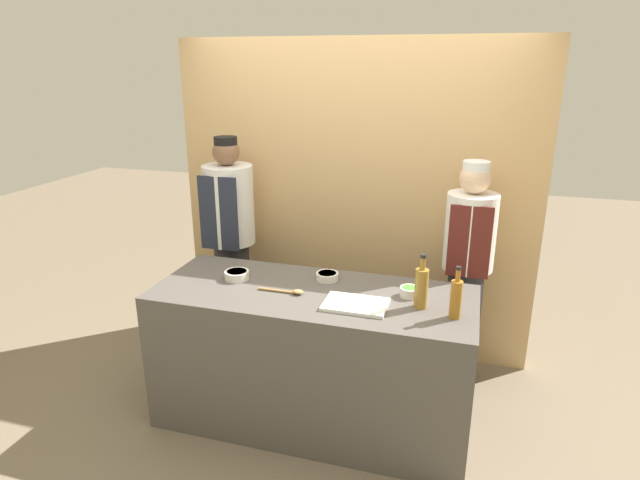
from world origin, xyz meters
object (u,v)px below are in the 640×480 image
(sauce_bowl_orange, at_px, (237,275))
(sauce_bowl_brown, at_px, (327,276))
(sauce_bowl_green, at_px, (410,291))
(chef_left, at_px, (231,240))
(chef_right, at_px, (467,268))
(bottle_vinegar, at_px, (421,287))
(wooden_spoon, at_px, (288,291))
(bottle_amber, at_px, (456,298))
(cutting_board, at_px, (355,304))

(sauce_bowl_orange, relative_size, sauce_bowl_brown, 1.10)
(sauce_bowl_green, xyz_separation_m, sauce_bowl_orange, (-1.10, -0.05, -0.00))
(chef_left, relative_size, chef_right, 1.05)
(bottle_vinegar, bearing_deg, sauce_bowl_brown, 159.06)
(sauce_bowl_brown, relative_size, wooden_spoon, 0.50)
(sauce_bowl_brown, bearing_deg, sauce_bowl_green, -10.99)
(sauce_bowl_green, relative_size, bottle_amber, 0.39)
(bottle_amber, height_order, bottle_vinegar, bottle_vinegar)
(sauce_bowl_green, relative_size, wooden_spoon, 0.41)
(sauce_bowl_brown, height_order, cutting_board, sauce_bowl_brown)
(sauce_bowl_orange, bearing_deg, sauce_bowl_green, 2.39)
(wooden_spoon, height_order, chef_left, chef_left)
(sauce_bowl_orange, xyz_separation_m, wooden_spoon, (0.39, -0.12, -0.02))
(chef_left, bearing_deg, wooden_spoon, -46.15)
(sauce_bowl_brown, bearing_deg, wooden_spoon, -121.95)
(sauce_bowl_orange, relative_size, bottle_vinegar, 0.49)
(wooden_spoon, relative_size, chef_right, 0.18)
(chef_right, bearing_deg, sauce_bowl_orange, -154.70)
(sauce_bowl_green, height_order, sauce_bowl_orange, sauce_bowl_green)
(sauce_bowl_orange, height_order, sauce_bowl_brown, sauce_bowl_orange)
(bottle_vinegar, distance_m, chef_right, 0.80)
(sauce_bowl_orange, distance_m, sauce_bowl_brown, 0.58)
(sauce_bowl_green, xyz_separation_m, chef_left, (-1.46, 0.62, -0.01))
(wooden_spoon, distance_m, chef_right, 1.28)
(bottle_amber, bearing_deg, bottle_vinegar, 158.02)
(chef_right, bearing_deg, bottle_amber, -92.91)
(sauce_bowl_orange, distance_m, chef_left, 0.76)
(sauce_bowl_orange, height_order, chef_right, chef_right)
(sauce_bowl_green, relative_size, chef_left, 0.07)
(sauce_bowl_brown, height_order, bottle_vinegar, bottle_vinegar)
(sauce_bowl_orange, distance_m, chef_right, 1.56)
(sauce_bowl_green, height_order, wooden_spoon, sauce_bowl_green)
(wooden_spoon, xyz_separation_m, chef_left, (-0.75, 0.78, 0.00))
(sauce_bowl_orange, relative_size, chef_right, 0.10)
(sauce_bowl_brown, relative_size, chef_left, 0.08)
(bottle_vinegar, xyz_separation_m, chef_left, (-1.53, 0.75, -0.11))
(sauce_bowl_brown, height_order, chef_right, chef_right)
(sauce_bowl_green, xyz_separation_m, bottle_vinegar, (0.08, -0.13, 0.09))
(sauce_bowl_green, distance_m, sauce_bowl_orange, 1.10)
(sauce_bowl_brown, height_order, wooden_spoon, sauce_bowl_brown)
(bottle_vinegar, distance_m, wooden_spoon, 0.79)
(wooden_spoon, relative_size, chef_left, 0.17)
(cutting_board, distance_m, chef_right, 1.03)
(sauce_bowl_green, height_order, bottle_amber, bottle_amber)
(wooden_spoon, bearing_deg, bottle_vinegar, 2.36)
(sauce_bowl_green, distance_m, sauce_bowl_brown, 0.55)
(sauce_bowl_orange, xyz_separation_m, bottle_vinegar, (1.17, -0.08, 0.09))
(cutting_board, bearing_deg, sauce_bowl_brown, 128.57)
(cutting_board, height_order, chef_left, chef_left)
(sauce_bowl_orange, bearing_deg, bottle_vinegar, -4.13)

